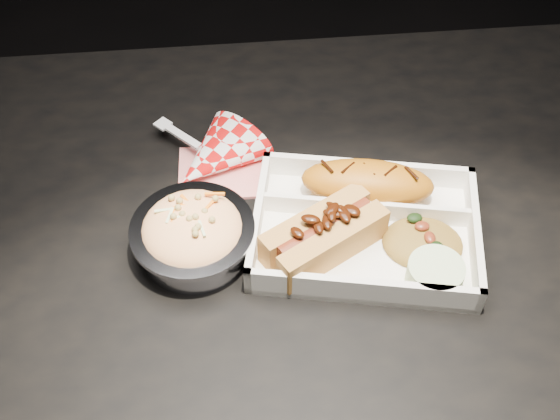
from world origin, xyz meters
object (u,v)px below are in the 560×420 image
(hotdog, at_px, (324,234))
(foil_coleslaw_cup, at_px, (193,233))
(napkin_fork, at_px, (214,158))
(dining_table, at_px, (327,296))
(fried_pastry, at_px, (367,183))
(food_tray, at_px, (364,231))

(hotdog, distance_m, foil_coleslaw_cup, 0.14)
(hotdog, xyz_separation_m, napkin_fork, (-0.12, 0.14, -0.02))
(dining_table, relative_size, fried_pastry, 7.75)
(fried_pastry, xyz_separation_m, napkin_fork, (-0.18, 0.07, -0.02))
(hotdog, xyz_separation_m, foil_coleslaw_cup, (-0.14, 0.02, -0.00))
(hotdog, distance_m, napkin_fork, 0.19)
(fried_pastry, xyz_separation_m, hotdog, (-0.06, -0.07, 0.00))
(foil_coleslaw_cup, xyz_separation_m, napkin_fork, (0.03, 0.13, -0.01))
(food_tray, relative_size, hotdog, 1.90)
(food_tray, bearing_deg, foil_coleslaw_cup, -168.10)
(dining_table, height_order, napkin_fork, napkin_fork)
(dining_table, xyz_separation_m, napkin_fork, (-0.12, 0.14, 0.11))
(dining_table, distance_m, napkin_fork, 0.22)
(food_tray, height_order, foil_coleslaw_cup, foil_coleslaw_cup)
(foil_coleslaw_cup, bearing_deg, food_tray, 0.17)
(hotdog, bearing_deg, napkin_fork, 98.49)
(food_tray, xyz_separation_m, fried_pastry, (0.01, 0.05, 0.02))
(hotdog, relative_size, napkin_fork, 0.98)
(foil_coleslaw_cup, bearing_deg, hotdog, -6.60)
(dining_table, bearing_deg, food_tray, 22.80)
(napkin_fork, bearing_deg, foil_coleslaw_cup, -56.36)
(fried_pastry, distance_m, napkin_fork, 0.19)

